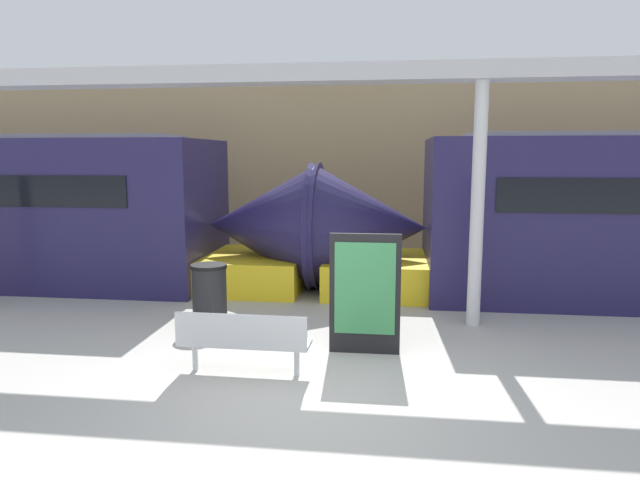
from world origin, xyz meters
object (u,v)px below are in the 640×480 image
at_px(bench_near, 243,338).
at_px(support_column_near, 477,206).
at_px(trash_bin, 210,295).
at_px(poster_board, 365,293).

distance_m(bench_near, support_column_near, 4.39).
relative_size(bench_near, trash_bin, 1.67).
bearing_deg(bench_near, poster_board, 35.69).
relative_size(trash_bin, support_column_near, 0.26).
bearing_deg(support_column_near, bench_near, -140.58).
height_order(bench_near, trash_bin, trash_bin).
bearing_deg(poster_board, bench_near, -145.16).
relative_size(poster_board, support_column_near, 0.44).
xyz_separation_m(bench_near, trash_bin, (-1.12, 2.08, 0.02)).
height_order(trash_bin, poster_board, poster_board).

